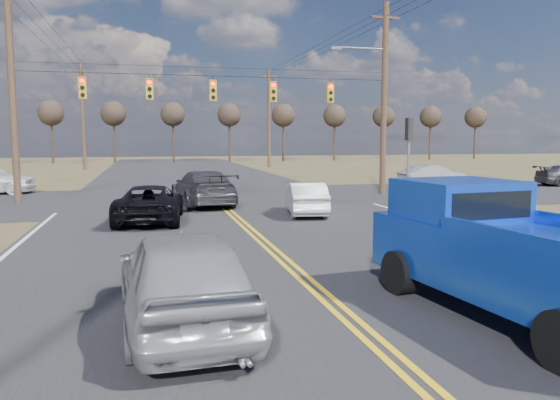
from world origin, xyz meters
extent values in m
plane|color=brown|center=(0.00, 0.00, 0.00)|extent=(160.00, 160.00, 0.00)
cube|color=#28282B|center=(0.00, 10.00, 0.00)|extent=(14.00, 120.00, 0.02)
cube|color=#28282B|center=(0.00, 18.00, 0.00)|extent=(120.00, 12.00, 0.02)
cylinder|color=#473323|center=(-9.00, 18.00, 5.00)|extent=(0.32, 0.32, 10.00)
cylinder|color=#473323|center=(9.00, 18.00, 5.00)|extent=(0.32, 0.32, 10.00)
cube|color=#473323|center=(9.00, 18.00, 9.20)|extent=(1.60, 0.12, 0.12)
cylinder|color=black|center=(0.00, 18.00, 6.00)|extent=(18.00, 0.02, 0.02)
cylinder|color=black|center=(0.00, 18.00, 6.40)|extent=(18.00, 0.02, 0.02)
cube|color=#B28C14|center=(-6.00, 18.00, 5.30)|extent=(0.34, 0.24, 1.00)
cylinder|color=#FF0C05|center=(-6.00, 17.86, 5.63)|extent=(0.20, 0.06, 0.20)
cylinder|color=black|center=(-6.00, 17.86, 5.30)|extent=(0.20, 0.06, 0.20)
cylinder|color=black|center=(-6.00, 17.86, 4.97)|extent=(0.20, 0.06, 0.20)
cube|color=black|center=(-6.00, 17.83, 5.74)|extent=(0.24, 0.14, 0.03)
cube|color=#B28C14|center=(-3.00, 18.00, 5.30)|extent=(0.34, 0.24, 1.00)
cylinder|color=#FF0C05|center=(-3.00, 17.86, 5.63)|extent=(0.20, 0.06, 0.20)
cylinder|color=black|center=(-3.00, 17.86, 5.30)|extent=(0.20, 0.06, 0.20)
cylinder|color=black|center=(-3.00, 17.86, 4.97)|extent=(0.20, 0.06, 0.20)
cube|color=black|center=(-3.00, 17.83, 5.74)|extent=(0.24, 0.14, 0.03)
cube|color=#B28C14|center=(0.00, 18.00, 5.30)|extent=(0.34, 0.24, 1.00)
cylinder|color=#FF0C05|center=(0.00, 17.86, 5.63)|extent=(0.20, 0.06, 0.20)
cylinder|color=black|center=(0.00, 17.86, 5.30)|extent=(0.20, 0.06, 0.20)
cylinder|color=black|center=(0.00, 17.86, 4.97)|extent=(0.20, 0.06, 0.20)
cube|color=black|center=(0.00, 17.83, 5.74)|extent=(0.24, 0.14, 0.03)
cube|color=#B28C14|center=(3.00, 18.00, 5.30)|extent=(0.34, 0.24, 1.00)
cylinder|color=#FF0C05|center=(3.00, 17.86, 5.63)|extent=(0.20, 0.06, 0.20)
cylinder|color=black|center=(3.00, 17.86, 5.30)|extent=(0.20, 0.06, 0.20)
cylinder|color=black|center=(3.00, 17.86, 4.97)|extent=(0.20, 0.06, 0.20)
cube|color=black|center=(3.00, 17.83, 5.74)|extent=(0.24, 0.14, 0.03)
cube|color=#B28C14|center=(6.00, 18.00, 5.30)|extent=(0.34, 0.24, 1.00)
cylinder|color=#FF0C05|center=(6.00, 17.86, 5.63)|extent=(0.20, 0.06, 0.20)
cylinder|color=black|center=(6.00, 17.86, 5.30)|extent=(0.20, 0.06, 0.20)
cylinder|color=black|center=(6.00, 17.86, 4.97)|extent=(0.20, 0.06, 0.20)
cube|color=black|center=(6.00, 17.83, 5.74)|extent=(0.24, 0.14, 0.03)
cylinder|color=slate|center=(8.20, 13.50, 1.60)|extent=(0.12, 0.12, 3.20)
cube|color=black|center=(8.20, 13.50, 3.40)|extent=(0.24, 0.34, 1.00)
cylinder|color=slate|center=(7.60, 18.00, 7.60)|extent=(2.80, 0.10, 0.10)
cube|color=slate|center=(6.30, 18.00, 7.55)|extent=(0.55, 0.22, 0.14)
cylinder|color=#473323|center=(-9.00, 46.00, 5.00)|extent=(0.32, 0.32, 10.00)
cube|color=#473323|center=(-9.00, 46.00, 9.20)|extent=(1.60, 0.12, 0.12)
cylinder|color=#473323|center=(9.00, 46.00, 5.00)|extent=(0.32, 0.32, 10.00)
cube|color=#473323|center=(9.00, 46.00, 9.20)|extent=(1.60, 0.12, 0.12)
cylinder|color=black|center=(8.30, 17.00, 9.30)|extent=(0.02, 58.00, 0.02)
cylinder|color=black|center=(9.00, 17.00, 9.30)|extent=(0.02, 58.00, 0.02)
cylinder|color=black|center=(9.70, 17.00, 9.30)|extent=(0.02, 58.00, 0.02)
cylinder|color=#33261C|center=(-14.00, 60.00, 2.75)|extent=(0.28, 0.28, 5.50)
sphere|color=#2D231C|center=(-14.00, 60.00, 5.90)|extent=(3.00, 3.00, 3.00)
cylinder|color=#33261C|center=(-7.00, 60.00, 2.75)|extent=(0.28, 0.28, 5.50)
sphere|color=#2D231C|center=(-7.00, 60.00, 5.90)|extent=(3.00, 3.00, 3.00)
cylinder|color=#33261C|center=(0.00, 60.00, 2.75)|extent=(0.28, 0.28, 5.50)
sphere|color=#2D231C|center=(0.00, 60.00, 5.90)|extent=(3.00, 3.00, 3.00)
cylinder|color=#33261C|center=(7.00, 60.00, 2.75)|extent=(0.28, 0.28, 5.50)
sphere|color=#2D231C|center=(7.00, 60.00, 5.90)|extent=(3.00, 3.00, 3.00)
cylinder|color=#33261C|center=(14.00, 60.00, 2.75)|extent=(0.28, 0.28, 5.50)
sphere|color=#2D231C|center=(14.00, 60.00, 5.90)|extent=(3.00, 3.00, 3.00)
cylinder|color=#33261C|center=(21.00, 60.00, 2.75)|extent=(0.28, 0.28, 5.50)
sphere|color=#2D231C|center=(21.00, 60.00, 5.90)|extent=(3.00, 3.00, 3.00)
cylinder|color=#33261C|center=(28.00, 60.00, 2.75)|extent=(0.28, 0.28, 5.50)
sphere|color=#2D231C|center=(28.00, 60.00, 5.90)|extent=(3.00, 3.00, 3.00)
cylinder|color=#33261C|center=(35.00, 60.00, 2.75)|extent=(0.28, 0.28, 5.50)
sphere|color=#2D231C|center=(35.00, 60.00, 5.90)|extent=(3.00, 3.00, 3.00)
cylinder|color=#33261C|center=(42.00, 60.00, 2.75)|extent=(0.28, 0.28, 5.50)
sphere|color=#2D231C|center=(42.00, 60.00, 5.90)|extent=(3.00, 3.00, 3.00)
cylinder|color=black|center=(1.50, 0.53, 0.43)|extent=(0.44, 0.89, 0.86)
cylinder|color=black|center=(3.52, 0.76, 0.43)|extent=(0.44, 0.89, 0.86)
cube|color=#113CBA|center=(2.74, -1.27, 0.96)|extent=(2.80, 5.98, 1.07)
cube|color=#113CBA|center=(2.56, 0.27, 1.84)|extent=(2.18, 2.04, 0.77)
cube|color=black|center=(2.66, -0.61, 1.84)|extent=(1.71, 0.26, 0.48)
cube|color=#113CBA|center=(1.86, -2.50, 1.60)|extent=(0.52, 3.52, 0.21)
imported|color=#97999F|center=(-2.68, -0.30, 0.82)|extent=(2.18, 4.88, 1.63)
imported|color=black|center=(-3.15, 11.05, 0.67)|extent=(2.67, 5.01, 1.34)
imported|color=silver|center=(2.83, 11.50, 0.64)|extent=(2.00, 4.08, 1.29)
imported|color=#38373C|center=(-0.80, 15.50, 0.79)|extent=(2.79, 5.62, 1.57)
imported|color=#979A9E|center=(13.50, 20.74, 0.69)|extent=(1.83, 4.29, 1.38)
camera|label=1|loc=(-3.19, -8.95, 3.02)|focal=35.00mm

